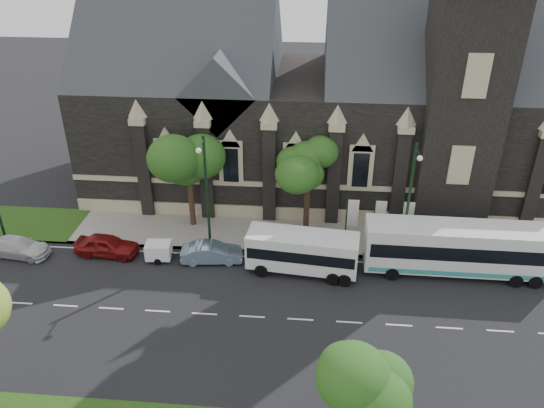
# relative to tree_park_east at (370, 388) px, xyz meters

# --- Properties ---
(ground) EXTENTS (160.00, 160.00, 0.00)m
(ground) POSITION_rel_tree_park_east_xyz_m (-6.18, 9.32, -4.62)
(ground) COLOR black
(ground) RESTS_ON ground
(sidewalk) EXTENTS (80.00, 5.00, 0.15)m
(sidewalk) POSITION_rel_tree_park_east_xyz_m (-6.18, 18.82, -4.54)
(sidewalk) COLOR gray
(sidewalk) RESTS_ON ground
(museum) EXTENTS (40.00, 17.70, 29.90)m
(museum) POSITION_rel_tree_park_east_xyz_m (-1.06, 28.10, 3.55)
(museum) COLOR black
(museum) RESTS_ON ground
(tree_park_east) EXTENTS (3.40, 3.40, 6.28)m
(tree_park_east) POSITION_rel_tree_park_east_xyz_m (0.00, 0.00, 0.00)
(tree_park_east) COLOR black
(tree_park_east) RESTS_ON ground
(tree_walk_right) EXTENTS (4.08, 4.08, 7.80)m
(tree_walk_right) POSITION_rel_tree_park_east_xyz_m (-2.96, 20.04, 1.20)
(tree_walk_right) COLOR black
(tree_walk_right) RESTS_ON ground
(tree_walk_left) EXTENTS (3.91, 3.91, 7.64)m
(tree_walk_left) POSITION_rel_tree_park_east_xyz_m (-11.97, 20.03, 1.12)
(tree_walk_left) COLOR black
(tree_walk_left) RESTS_ON ground
(street_lamp_near) EXTENTS (0.36, 1.88, 9.00)m
(street_lamp_near) POSITION_rel_tree_park_east_xyz_m (3.82, 16.42, 0.49)
(street_lamp_near) COLOR black
(street_lamp_near) RESTS_ON ground
(street_lamp_mid) EXTENTS (0.36, 1.88, 9.00)m
(street_lamp_mid) POSITION_rel_tree_park_east_xyz_m (-10.18, 16.42, 0.49)
(street_lamp_mid) COLOR black
(street_lamp_mid) RESTS_ON ground
(banner_flag_left) EXTENTS (0.90, 0.10, 4.00)m
(banner_flag_left) POSITION_rel_tree_park_east_xyz_m (0.11, 18.32, -2.24)
(banner_flag_left) COLOR black
(banner_flag_left) RESTS_ON ground
(banner_flag_center) EXTENTS (0.90, 0.10, 4.00)m
(banner_flag_center) POSITION_rel_tree_park_east_xyz_m (2.11, 18.32, -2.24)
(banner_flag_center) COLOR black
(banner_flag_center) RESTS_ON ground
(banner_flag_right) EXTENTS (0.90, 0.10, 4.00)m
(banner_flag_right) POSITION_rel_tree_park_east_xyz_m (4.11, 18.32, -2.24)
(banner_flag_right) COLOR black
(banner_flag_right) RESTS_ON ground
(tour_coach) EXTENTS (12.58, 3.00, 3.66)m
(tour_coach) POSITION_rel_tree_park_east_xyz_m (7.29, 15.20, -2.63)
(tour_coach) COLOR silver
(tour_coach) RESTS_ON ground
(shuttle_bus) EXTENTS (7.78, 3.34, 2.92)m
(shuttle_bus) POSITION_rel_tree_park_east_xyz_m (-3.26, 14.44, -2.93)
(shuttle_bus) COLOR silver
(shuttle_bus) RESTS_ON ground
(box_trailer) EXTENTS (2.61, 1.54, 1.37)m
(box_trailer) POSITION_rel_tree_park_east_xyz_m (-13.58, 14.91, -3.84)
(box_trailer) COLOR white
(box_trailer) RESTS_ON ground
(sedan) EXTENTS (4.51, 2.02, 1.44)m
(sedan) POSITION_rel_tree_park_east_xyz_m (-9.75, 15.05, -3.90)
(sedan) COLOR #7F9CB8
(sedan) RESTS_ON ground
(car_far_red) EXTENTS (4.68, 2.12, 1.56)m
(car_far_red) POSITION_rel_tree_park_east_xyz_m (-17.52, 15.24, -3.84)
(car_far_red) COLOR maroon
(car_far_red) RESTS_ON ground
(car_far_white) EXTENTS (4.86, 2.42, 1.36)m
(car_far_white) POSITION_rel_tree_park_east_xyz_m (-23.97, 14.61, -3.94)
(car_far_white) COLOR silver
(car_far_white) RESTS_ON ground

